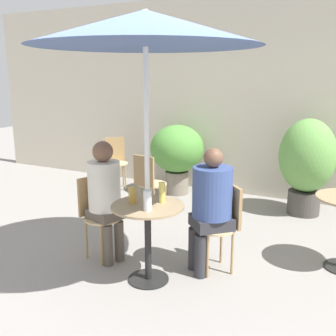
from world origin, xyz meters
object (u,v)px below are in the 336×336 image
object	(u,v)px
cafe_table_near	(148,226)
bistro_chair_1	(97,209)
bistro_chair_0	(224,219)
potted_plant_0	(177,151)
umbrella	(145,29)
beer_glass_1	(148,201)
seated_person_0	(211,201)
bistro_chair_3	(116,158)
beer_glass_2	(162,192)
potted_plant_1	(307,160)
bistro_chair_2	(148,180)
beer_glass_0	(132,195)
seated_person_1	(105,191)

from	to	relation	value
cafe_table_near	bistro_chair_1	size ratio (longest dim) A/B	0.86
bistro_chair_0	potted_plant_0	distance (m)	2.55
cafe_table_near	umbrella	world-z (taller)	umbrella
bistro_chair_0	umbrella	size ratio (longest dim) A/B	0.36
beer_glass_1	seated_person_0	bearing A→B (deg)	56.10
beer_glass_1	umbrella	xyz separation A→B (m)	(-0.07, 0.13, 1.38)
bistro_chair_1	bistro_chair_3	xyz separation A→B (m)	(-1.27, 2.21, 0.00)
beer_glass_2	potted_plant_1	distance (m)	2.55
cafe_table_near	bistro_chair_2	xyz separation A→B (m)	(-0.81, 1.45, -0.02)
bistro_chair_1	seated_person_0	xyz separation A→B (m)	(1.14, 0.20, 0.20)
beer_glass_1	potted_plant_0	world-z (taller)	potted_plant_0
bistro_chair_3	potted_plant_1	bearing A→B (deg)	-39.32
beer_glass_0	umbrella	xyz separation A→B (m)	(0.15, 0.01, 1.39)
cafe_table_near	beer_glass_0	bearing A→B (deg)	-174.69
seated_person_1	beer_glass_1	distance (m)	0.72
seated_person_0	potted_plant_0	xyz separation A→B (m)	(-1.37, 2.17, -0.03)
bistro_chair_3	seated_person_1	world-z (taller)	seated_person_1
bistro_chair_0	seated_person_1	bearing A→B (deg)	-116.60
bistro_chair_0	bistro_chair_1	world-z (taller)	same
bistro_chair_0	beer_glass_2	bearing A→B (deg)	-93.43
cafe_table_near	potted_plant_1	size ratio (longest dim) A/B	0.56
bistro_chair_1	bistro_chair_3	distance (m)	2.55
potted_plant_0	potted_plant_1	bearing A→B (deg)	-2.52
seated_person_1	umbrella	bearing A→B (deg)	-90.00
bistro_chair_0	bistro_chair_1	bearing A→B (deg)	-120.00
bistro_chair_2	seated_person_1	xyz separation A→B (m)	(0.24, -1.28, 0.22)
bistro_chair_3	potted_plant_0	bearing A→B (deg)	-31.85
seated_person_1	beer_glass_0	distance (m)	0.47
bistro_chair_1	beer_glass_0	distance (m)	0.67
seated_person_0	beer_glass_1	size ratio (longest dim) A/B	6.83
bistro_chair_0	seated_person_1	distance (m)	1.18
beer_glass_0	potted_plant_1	world-z (taller)	potted_plant_1
cafe_table_near	potted_plant_1	distance (m)	2.70
bistro_chair_3	beer_glass_0	xyz separation A→B (m)	(1.83, -2.43, 0.29)
beer_glass_0	umbrella	distance (m)	1.40
seated_person_1	bistro_chair_2	bearing A→B (deg)	27.18
seated_person_1	beer_glass_0	xyz separation A→B (m)	(0.43, -0.18, 0.07)
bistro_chair_2	seated_person_0	world-z (taller)	seated_person_0
seated_person_0	cafe_table_near	bearing A→B (deg)	-90.00
bistro_chair_2	potted_plant_1	world-z (taller)	potted_plant_1
bistro_chair_1	beer_glass_2	size ratio (longest dim) A/B	4.51
bistro_chair_0	beer_glass_1	distance (m)	0.84
beer_glass_0	beer_glass_1	size ratio (longest dim) A/B	0.84
beer_glass_0	beer_glass_2	bearing A→B (deg)	31.45
seated_person_0	bistro_chair_1	bearing A→B (deg)	-123.48
potted_plant_0	beer_glass_0	bearing A→B (deg)	-72.99
cafe_table_near	bistro_chair_3	xyz separation A→B (m)	(-1.98, 2.42, -0.02)
bistro_chair_2	beer_glass_0	bearing A→B (deg)	125.07
umbrella	cafe_table_near	bearing A→B (deg)	-90.00
seated_person_1	cafe_table_near	bearing A→B (deg)	-90.00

